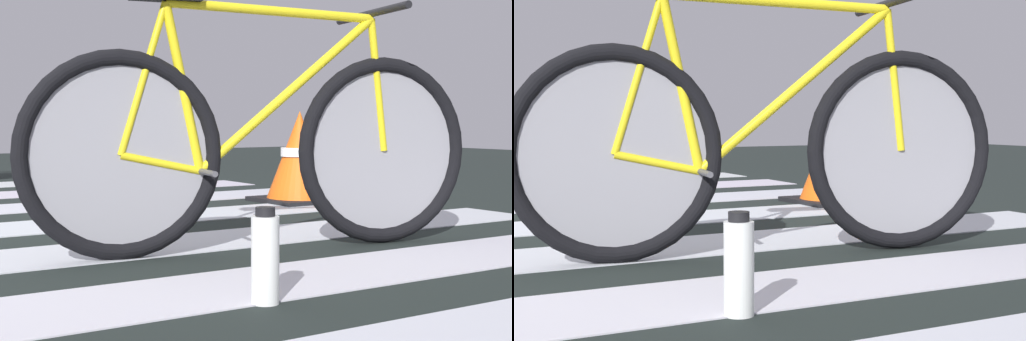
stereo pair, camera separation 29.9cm
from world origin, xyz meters
The scene contains 3 objects.
bicycle_1_of_4 centered at (1.06, -1.28, 0.41)m, with size 1.71×0.56×0.93m.
water_bottle centered at (0.64, -1.97, 0.14)m, with size 0.07×0.07×0.25m.
traffic_cone centered at (2.16, -0.01, 0.27)m, with size 0.46×0.46×0.52m.
Camera 1 is at (-0.47, -3.65, 0.51)m, focal length 54.68 mm.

